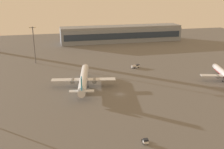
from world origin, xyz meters
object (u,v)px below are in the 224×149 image
airplane_terminal_side (84,79)px  fuel_truck (136,66)px  apron_light_central (34,43)px  pushback_tug (146,141)px

airplane_terminal_side → fuel_truck: (40.34, 27.88, -3.13)m
apron_light_central → pushback_tug: bearing=-70.6°
fuel_truck → airplane_terminal_side: bearing=-76.4°
fuel_truck → apron_light_central: (-68.70, 29.17, 14.10)m
airplane_terminal_side → fuel_truck: airplane_terminal_side is taller
airplane_terminal_side → fuel_truck: size_ratio=6.95×
airplane_terminal_side → pushback_tug: size_ratio=14.42×
pushback_tug → apron_light_central: bearing=-66.4°
fuel_truck → apron_light_central: size_ratio=0.24×
pushback_tug → fuel_truck: (26.69, 90.35, 0.30)m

